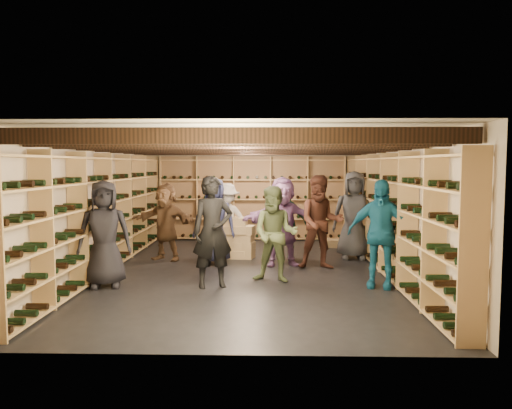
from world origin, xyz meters
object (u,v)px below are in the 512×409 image
at_px(person_0, 104,234).
at_px(person_1, 213,232).
at_px(person_6, 214,221).
at_px(crate_stack_right, 242,242).
at_px(crate_stack_left, 234,238).
at_px(person_8, 321,222).
at_px(person_2, 275,234).
at_px(person_11, 283,221).
at_px(person_4, 380,234).
at_px(person_5, 166,222).
at_px(person_12, 354,215).
at_px(person_10, 286,223).
at_px(crate_loose, 331,243).
at_px(person_9, 227,221).

xyz_separation_m(person_0, person_1, (1.72, 0.03, 0.03)).
bearing_deg(person_6, crate_stack_right, 52.39).
height_order(crate_stack_left, person_8, person_8).
height_order(person_2, person_11, person_11).
bearing_deg(crate_stack_right, person_4, -46.13).
relative_size(person_4, person_6, 1.02).
distance_m(person_5, person_12, 3.86).
distance_m(crate_stack_right, person_10, 1.00).
relative_size(person_0, person_10, 1.15).
height_order(person_0, person_5, person_0).
distance_m(crate_loose, person_1, 4.62).
relative_size(person_8, person_9, 1.12).
relative_size(person_5, person_12, 0.87).
height_order(person_1, person_2, person_1).
bearing_deg(person_9, person_1, -74.65).
bearing_deg(person_6, person_1, -82.75).
bearing_deg(person_12, crate_stack_left, -176.36).
distance_m(person_1, person_5, 2.53).
bearing_deg(person_11, crate_stack_right, 129.47).
bearing_deg(person_0, crate_stack_left, 37.80).
distance_m(person_1, person_10, 2.76).
relative_size(person_5, person_9, 1.01).
bearing_deg(person_6, person_12, 14.00).
bearing_deg(person_5, crate_stack_left, 32.08).
xyz_separation_m(crate_stack_right, person_11, (0.83, -0.76, 0.52)).
height_order(crate_stack_left, person_2, person_2).
distance_m(person_0, person_1, 1.72).
bearing_deg(person_2, crate_stack_right, 121.11).
bearing_deg(person_0, crate_stack_right, 35.65).
bearing_deg(person_12, crate_loose, 105.12).
xyz_separation_m(person_8, person_9, (-1.85, 1.03, -0.10)).
height_order(crate_loose, person_9, person_9).
height_order(crate_stack_right, person_4, person_4).
bearing_deg(crate_stack_left, person_5, -170.11).
relative_size(crate_stack_left, person_6, 0.50).
distance_m(person_4, person_10, 2.79).
xyz_separation_m(person_0, person_6, (1.54, 1.87, -0.01)).
relative_size(crate_stack_left, person_10, 0.57).
bearing_deg(person_9, crate_stack_left, 15.57).
bearing_deg(person_11, person_5, 159.47).
bearing_deg(person_10, crate_stack_right, -167.77).
xyz_separation_m(crate_stack_right, crate_loose, (2.02, 1.44, -0.25)).
height_order(person_0, person_10, person_0).
height_order(person_2, person_4, person_4).
distance_m(person_4, person_8, 1.59).
xyz_separation_m(person_6, person_8, (2.04, -0.41, 0.03)).
bearing_deg(crate_loose, person_11, -118.57).
distance_m(person_6, person_9, 0.65).
height_order(crate_stack_right, person_0, person_0).
height_order(crate_loose, person_11, person_11).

